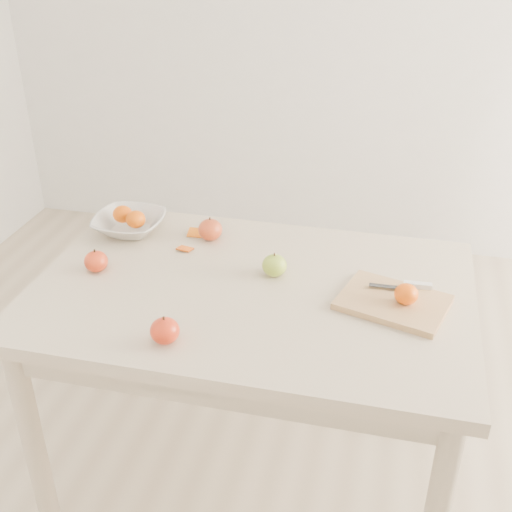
# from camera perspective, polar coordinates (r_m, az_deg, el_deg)

# --- Properties ---
(ground) EXTENTS (3.50, 3.50, 0.00)m
(ground) POSITION_cam_1_polar(r_m,az_deg,el_deg) (2.26, -0.31, -19.09)
(ground) COLOR #C6B293
(ground) RESTS_ON ground
(table) EXTENTS (1.20, 0.80, 0.75)m
(table) POSITION_cam_1_polar(r_m,az_deg,el_deg) (1.82, -0.37, -5.39)
(table) COLOR beige
(table) RESTS_ON ground
(cutting_board) EXTENTS (0.32, 0.27, 0.02)m
(cutting_board) POSITION_cam_1_polar(r_m,az_deg,el_deg) (1.72, 12.09, -4.04)
(cutting_board) COLOR tan
(cutting_board) RESTS_ON table
(board_tangerine) EXTENTS (0.06, 0.06, 0.05)m
(board_tangerine) POSITION_cam_1_polar(r_m,az_deg,el_deg) (1.70, 13.21, -3.31)
(board_tangerine) COLOR #E04007
(board_tangerine) RESTS_ON cutting_board
(fruit_bowl) EXTENTS (0.22, 0.22, 0.05)m
(fruit_bowl) POSITION_cam_1_polar(r_m,az_deg,el_deg) (2.08, -11.18, 2.83)
(fruit_bowl) COLOR silver
(fruit_bowl) RESTS_ON table
(bowl_tangerine_near) EXTENTS (0.06, 0.06, 0.06)m
(bowl_tangerine_near) POSITION_cam_1_polar(r_m,az_deg,el_deg) (2.09, -11.77, 3.67)
(bowl_tangerine_near) COLOR #CB4007
(bowl_tangerine_near) RESTS_ON fruit_bowl
(bowl_tangerine_far) EXTENTS (0.06, 0.06, 0.05)m
(bowl_tangerine_far) POSITION_cam_1_polar(r_m,az_deg,el_deg) (2.05, -10.65, 3.23)
(bowl_tangerine_far) COLOR #E56308
(bowl_tangerine_far) RESTS_ON fruit_bowl
(orange_peel_a) EXTENTS (0.06, 0.05, 0.01)m
(orange_peel_a) POSITION_cam_1_polar(r_m,az_deg,el_deg) (2.04, -5.24, 1.97)
(orange_peel_a) COLOR orange
(orange_peel_a) RESTS_ON table
(orange_peel_b) EXTENTS (0.05, 0.04, 0.01)m
(orange_peel_b) POSITION_cam_1_polar(r_m,az_deg,el_deg) (1.96, -6.33, 0.59)
(orange_peel_b) COLOR #CA500E
(orange_peel_b) RESTS_ON table
(paring_knife) EXTENTS (0.17, 0.05, 0.01)m
(paring_knife) POSITION_cam_1_polar(r_m,az_deg,el_deg) (1.78, 13.75, -2.55)
(paring_knife) COLOR white
(paring_knife) RESTS_ON cutting_board
(apple_green) EXTENTS (0.07, 0.07, 0.06)m
(apple_green) POSITION_cam_1_polar(r_m,az_deg,el_deg) (1.80, 1.65, -0.84)
(apple_green) COLOR #5A8D1D
(apple_green) RESTS_ON table
(apple_red_a) EXTENTS (0.08, 0.08, 0.07)m
(apple_red_a) POSITION_cam_1_polar(r_m,az_deg,el_deg) (2.00, -4.09, 2.35)
(apple_red_a) COLOR maroon
(apple_red_a) RESTS_ON table
(apple_red_d) EXTENTS (0.07, 0.07, 0.06)m
(apple_red_d) POSITION_cam_1_polar(r_m,az_deg,el_deg) (1.88, -14.03, -0.46)
(apple_red_d) COLOR #A2190F
(apple_red_d) RESTS_ON table
(apple_red_c) EXTENTS (0.07, 0.07, 0.06)m
(apple_red_c) POSITION_cam_1_polar(r_m,az_deg,el_deg) (1.56, -8.11, -6.59)
(apple_red_c) COLOR #A6110B
(apple_red_c) RESTS_ON table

